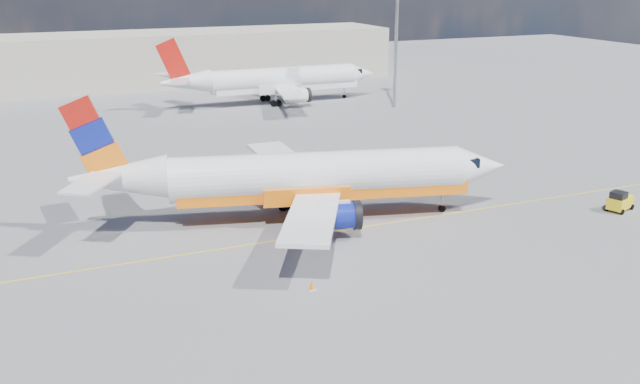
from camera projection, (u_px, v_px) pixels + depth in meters
name	position (u px, v px, depth m)	size (l,w,h in m)	color
ground	(348.00, 247.00, 47.18)	(240.00, 240.00, 0.00)	slate
taxi_line	(330.00, 232.00, 49.81)	(70.00, 0.15, 0.01)	yellow
terminal_main	(174.00, 57.00, 113.52)	(70.00, 14.00, 8.00)	#AEA796
main_jet	(303.00, 177.00, 51.34)	(32.08, 24.54, 9.69)	white
second_jet	(276.00, 81.00, 96.18)	(30.68, 24.30, 9.31)	white
gse_tug	(620.00, 201.00, 54.04)	(2.49, 2.02, 1.57)	black
traffic_cone	(312.00, 285.00, 40.86)	(0.42, 0.42, 0.58)	white
floodlight_mast	(397.00, 16.00, 90.80)	(1.44, 1.44, 19.74)	#9C9CA4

